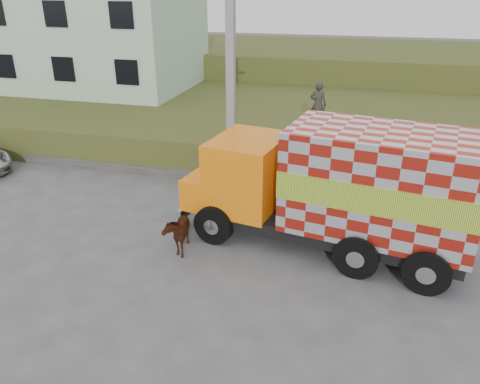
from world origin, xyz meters
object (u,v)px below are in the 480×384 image
(cow, at_px, (177,231))
(utility_pole, at_px, (231,74))
(pedestrian, at_px, (318,105))
(cargo_truck, at_px, (339,188))

(cow, bearing_deg, utility_pole, 75.90)
(cow, distance_m, pedestrian, 9.13)
(utility_pole, height_order, cargo_truck, utility_pole)
(utility_pole, distance_m, cargo_truck, 6.46)
(cargo_truck, relative_size, pedestrian, 4.44)
(pedestrian, bearing_deg, utility_pole, 53.12)
(cargo_truck, bearing_deg, utility_pole, 145.14)
(utility_pole, xyz_separation_m, pedestrian, (2.93, 2.85, -1.62))
(cargo_truck, distance_m, cow, 4.73)
(utility_pole, relative_size, cargo_truck, 0.94)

